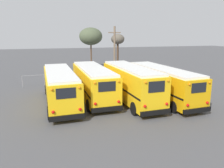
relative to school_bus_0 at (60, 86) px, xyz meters
The scene contains 9 objects.
ground_plane 5.06m from the school_bus_0, ahead, with size 160.00×160.00×0.00m, color #4C4C4F.
school_bus_0 is the anchor object (origin of this frame).
school_bus_1 3.26m from the school_bus_0, 13.06° to the left, with size 2.80×9.98×3.11m.
school_bus_2 6.47m from the school_bus_0, 10.42° to the right, with size 2.85×9.66×3.33m.
school_bus_3 9.62m from the school_bus_0, ahead, with size 3.07×10.41×3.08m.
utility_pole 13.60m from the school_bus_0, 51.69° to the left, with size 1.80×0.28×7.28m.
bare_tree_0 22.44m from the school_bus_0, 58.81° to the left, with size 2.44×2.44×6.22m.
bare_tree_1 19.89m from the school_bus_0, 70.79° to the left, with size 3.99×3.99×7.31m.
fence_line 8.95m from the school_bus_0, 57.68° to the left, with size 17.60×0.06×1.42m.
Camera 1 is at (-5.60, -19.33, 6.25)m, focal length 35.00 mm.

